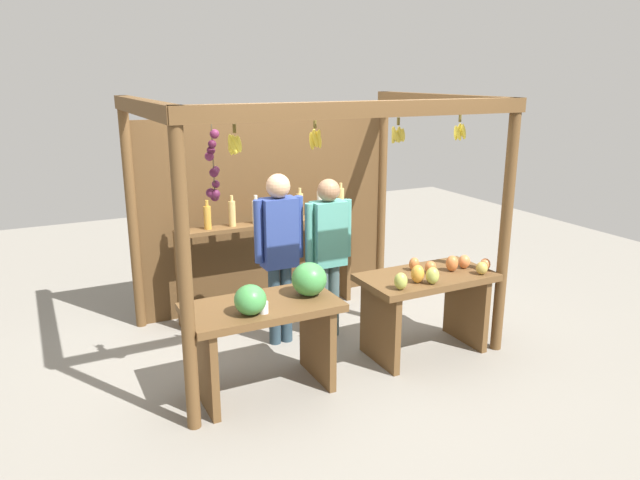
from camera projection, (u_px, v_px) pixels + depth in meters
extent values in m
plane|color=gray|center=(311.00, 336.00, 5.84)|extent=(12.00, 12.00, 0.00)
cylinder|color=brown|center=(185.00, 278.00, 4.03)|extent=(0.10, 0.10, 2.29)
cylinder|color=brown|center=(505.00, 230.00, 5.27)|extent=(0.10, 0.10, 2.29)
cylinder|color=brown|center=(132.00, 216.00, 5.78)|extent=(0.10, 0.10, 2.29)
cylinder|color=brown|center=(382.00, 191.00, 7.03)|extent=(0.10, 0.10, 2.29)
cube|color=brown|center=(370.00, 109.00, 4.36)|extent=(2.97, 0.12, 0.12)
cube|color=brown|center=(143.00, 107.00, 4.61)|extent=(0.12, 2.13, 0.12)
cube|color=brown|center=(441.00, 100.00, 5.86)|extent=(0.12, 2.13, 0.12)
cube|color=#52381E|center=(269.00, 213.00, 6.45)|extent=(2.87, 0.04, 2.07)
cylinder|color=brown|center=(234.00, 128.00, 4.06)|extent=(0.02, 0.02, 0.06)
ellipsoid|color=yellow|center=(238.00, 145.00, 4.10)|extent=(0.04, 0.07, 0.13)
ellipsoid|color=yellow|center=(237.00, 146.00, 4.11)|extent=(0.06, 0.06, 0.13)
ellipsoid|color=yellow|center=(234.00, 147.00, 4.13)|extent=(0.08, 0.04, 0.13)
ellipsoid|color=yellow|center=(231.00, 144.00, 4.10)|extent=(0.07, 0.06, 0.13)
ellipsoid|color=yellow|center=(231.00, 143.00, 4.07)|extent=(0.04, 0.07, 0.13)
ellipsoid|color=yellow|center=(233.00, 145.00, 4.05)|extent=(0.07, 0.06, 0.14)
ellipsoid|color=yellow|center=(236.00, 143.00, 4.05)|extent=(0.08, 0.04, 0.13)
ellipsoid|color=yellow|center=(239.00, 144.00, 4.07)|extent=(0.06, 0.06, 0.13)
cylinder|color=brown|center=(460.00, 118.00, 4.99)|extent=(0.02, 0.02, 0.06)
ellipsoid|color=yellow|center=(461.00, 131.00, 5.03)|extent=(0.04, 0.07, 0.14)
ellipsoid|color=yellow|center=(459.00, 131.00, 5.04)|extent=(0.06, 0.05, 0.14)
ellipsoid|color=yellow|center=(456.00, 133.00, 5.02)|extent=(0.07, 0.08, 0.14)
ellipsoid|color=yellow|center=(458.00, 133.00, 4.98)|extent=(0.07, 0.07, 0.14)
ellipsoid|color=yellow|center=(464.00, 132.00, 4.99)|extent=(0.07, 0.05, 0.14)
cylinder|color=brown|center=(315.00, 124.00, 4.39)|extent=(0.02, 0.02, 0.06)
ellipsoid|color=gold|center=(318.00, 138.00, 4.43)|extent=(0.04, 0.07, 0.14)
ellipsoid|color=gold|center=(315.00, 140.00, 4.44)|extent=(0.06, 0.05, 0.14)
ellipsoid|color=gold|center=(313.00, 137.00, 4.43)|extent=(0.08, 0.06, 0.14)
ellipsoid|color=gold|center=(312.00, 141.00, 4.41)|extent=(0.04, 0.06, 0.14)
ellipsoid|color=gold|center=(315.00, 139.00, 4.39)|extent=(0.07, 0.05, 0.14)
ellipsoid|color=gold|center=(319.00, 140.00, 4.41)|extent=(0.07, 0.06, 0.14)
cylinder|color=brown|center=(398.00, 121.00, 4.68)|extent=(0.02, 0.02, 0.06)
ellipsoid|color=gold|center=(402.00, 135.00, 4.72)|extent=(0.04, 0.07, 0.12)
ellipsoid|color=gold|center=(399.00, 136.00, 4.74)|extent=(0.06, 0.06, 0.12)
ellipsoid|color=gold|center=(395.00, 137.00, 4.75)|extent=(0.08, 0.04, 0.12)
ellipsoid|color=gold|center=(394.00, 136.00, 4.72)|extent=(0.05, 0.06, 0.12)
ellipsoid|color=gold|center=(394.00, 133.00, 4.68)|extent=(0.04, 0.07, 0.12)
ellipsoid|color=gold|center=(397.00, 136.00, 4.67)|extent=(0.07, 0.07, 0.12)
ellipsoid|color=gold|center=(400.00, 133.00, 4.68)|extent=(0.06, 0.04, 0.12)
ellipsoid|color=gold|center=(403.00, 135.00, 4.69)|extent=(0.07, 0.06, 0.12)
cylinder|color=#4C422D|center=(213.00, 162.00, 4.24)|extent=(0.01, 0.01, 0.55)
sphere|color=#601E42|center=(214.00, 134.00, 4.20)|extent=(0.07, 0.07, 0.07)
sphere|color=#47142D|center=(212.00, 144.00, 4.19)|extent=(0.06, 0.06, 0.06)
sphere|color=#47142D|center=(211.00, 150.00, 4.21)|extent=(0.06, 0.06, 0.06)
sphere|color=#601E42|center=(209.00, 156.00, 4.22)|extent=(0.07, 0.07, 0.07)
sphere|color=#511938|center=(214.00, 173.00, 4.26)|extent=(0.07, 0.07, 0.07)
sphere|color=#601E42|center=(216.00, 170.00, 4.29)|extent=(0.06, 0.06, 0.06)
sphere|color=#601E42|center=(216.00, 184.00, 4.30)|extent=(0.06, 0.06, 0.06)
sphere|color=#511938|center=(211.00, 193.00, 4.29)|extent=(0.07, 0.07, 0.07)
sphere|color=#511938|center=(216.00, 194.00, 4.28)|extent=(0.07, 0.07, 0.07)
sphere|color=#47142D|center=(215.00, 197.00, 4.34)|extent=(0.07, 0.07, 0.07)
cube|color=brown|center=(262.00, 307.00, 4.64)|extent=(1.21, 0.64, 0.06)
cube|color=brown|center=(204.00, 364.00, 4.54)|extent=(0.06, 0.58, 0.69)
cube|color=brown|center=(317.00, 340.00, 4.95)|extent=(0.06, 0.58, 0.69)
ellipsoid|color=#429347|center=(309.00, 279.00, 4.78)|extent=(0.39, 0.39, 0.27)
ellipsoid|color=#429347|center=(250.00, 300.00, 4.40)|extent=(0.29, 0.29, 0.23)
cylinder|color=white|center=(264.00, 307.00, 4.44)|extent=(0.07, 0.07, 0.09)
cube|color=brown|center=(427.00, 277.00, 5.33)|extent=(1.21, 0.64, 0.06)
cube|color=brown|center=(380.00, 326.00, 5.22)|extent=(0.06, 0.58, 0.69)
cube|color=brown|center=(466.00, 307.00, 5.64)|extent=(0.06, 0.58, 0.69)
ellipsoid|color=#CC7038|center=(452.00, 263.00, 5.39)|extent=(0.16, 0.16, 0.15)
ellipsoid|color=gold|center=(418.00, 274.00, 5.09)|extent=(0.14, 0.14, 0.16)
ellipsoid|color=#E07F47|center=(464.00, 262.00, 5.47)|extent=(0.12, 0.12, 0.13)
ellipsoid|color=#CC7038|center=(414.00, 264.00, 5.41)|extent=(0.13, 0.13, 0.12)
ellipsoid|color=#E07F47|center=(485.00, 264.00, 5.42)|extent=(0.13, 0.13, 0.11)
ellipsoid|color=#A8B24C|center=(432.00, 276.00, 5.06)|extent=(0.15, 0.15, 0.15)
ellipsoid|color=#B79E47|center=(482.00, 268.00, 5.30)|extent=(0.14, 0.14, 0.12)
ellipsoid|color=#A8B24C|center=(401.00, 281.00, 4.93)|extent=(0.16, 0.16, 0.15)
ellipsoid|color=#CC7038|center=(431.00, 267.00, 5.33)|extent=(0.11, 0.11, 0.11)
cube|color=brown|center=(181.00, 281.00, 5.90)|extent=(0.05, 0.20, 1.00)
cube|color=brown|center=(345.00, 256.00, 6.71)|extent=(0.05, 0.20, 1.00)
cube|color=brown|center=(267.00, 224.00, 6.17)|extent=(1.87, 0.22, 0.04)
cylinder|color=silver|center=(182.00, 220.00, 5.76)|extent=(0.07, 0.07, 0.23)
cylinder|color=silver|center=(182.00, 206.00, 5.72)|extent=(0.03, 0.03, 0.06)
cylinder|color=gold|center=(208.00, 218.00, 5.86)|extent=(0.07, 0.07, 0.23)
cylinder|color=gold|center=(207.00, 203.00, 5.83)|extent=(0.03, 0.03, 0.06)
cylinder|color=#D8B266|center=(232.00, 214.00, 5.97)|extent=(0.07, 0.07, 0.26)
cylinder|color=#D8B266|center=(232.00, 198.00, 5.93)|extent=(0.03, 0.03, 0.06)
cylinder|color=silver|center=(256.00, 212.00, 6.08)|extent=(0.08, 0.08, 0.24)
cylinder|color=silver|center=(256.00, 198.00, 6.04)|extent=(0.04, 0.04, 0.06)
cylinder|color=silver|center=(278.00, 208.00, 6.19)|extent=(0.07, 0.07, 0.28)
cylinder|color=silver|center=(278.00, 192.00, 6.14)|extent=(0.03, 0.03, 0.06)
cylinder|color=#D8B266|center=(300.00, 206.00, 6.29)|extent=(0.07, 0.07, 0.27)
cylinder|color=#D8B266|center=(300.00, 191.00, 6.25)|extent=(0.03, 0.03, 0.06)
cylinder|color=silver|center=(320.00, 204.00, 6.40)|extent=(0.06, 0.06, 0.28)
cylinder|color=silver|center=(320.00, 188.00, 6.35)|extent=(0.03, 0.03, 0.06)
cylinder|color=#D8B266|center=(341.00, 201.00, 6.51)|extent=(0.08, 0.08, 0.28)
cylinder|color=#D8B266|center=(341.00, 186.00, 6.46)|extent=(0.03, 0.03, 0.06)
cylinder|color=#2B404D|center=(275.00, 306.00, 5.59)|extent=(0.11, 0.11, 0.76)
cylinder|color=#2B404D|center=(286.00, 303.00, 5.64)|extent=(0.11, 0.11, 0.76)
cube|color=#2D428C|center=(279.00, 233.00, 5.43)|extent=(0.32, 0.19, 0.64)
cylinder|color=#2D428C|center=(258.00, 232.00, 5.33)|extent=(0.08, 0.08, 0.58)
cylinder|color=#2D428C|center=(299.00, 227.00, 5.50)|extent=(0.08, 0.08, 0.58)
sphere|color=tan|center=(278.00, 186.00, 5.31)|extent=(0.22, 0.22, 0.22)
cylinder|color=#425859|center=(323.00, 302.00, 5.73)|extent=(0.11, 0.11, 0.73)
cylinder|color=#425859|center=(334.00, 300.00, 5.78)|extent=(0.11, 0.11, 0.73)
cube|color=teal|center=(328.00, 234.00, 5.58)|extent=(0.32, 0.19, 0.62)
cylinder|color=teal|center=(309.00, 233.00, 5.48)|extent=(0.08, 0.08, 0.55)
cylinder|color=teal|center=(347.00, 228.00, 5.66)|extent=(0.08, 0.08, 0.55)
sphere|color=#997051|center=(329.00, 190.00, 5.47)|extent=(0.21, 0.21, 0.21)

